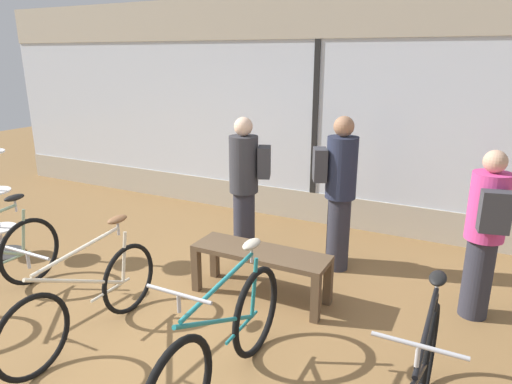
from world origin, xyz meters
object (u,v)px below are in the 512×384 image
at_px(customer_near_rack, 339,189).
at_px(display_bench, 260,259).
at_px(customer_by_window, 245,184).
at_px(customer_mid_floor, 485,231).
at_px(bicycle_right, 223,343).
at_px(bicycle_left, 88,299).

bearing_deg(customer_near_rack, display_bench, -115.86).
bearing_deg(customer_near_rack, customer_by_window, -169.38).
height_order(display_bench, customer_near_rack, customer_near_rack).
xyz_separation_m(display_bench, customer_mid_floor, (1.97, 0.60, 0.45)).
height_order(bicycle_right, customer_mid_floor, customer_mid_floor).
bearing_deg(bicycle_right, customer_mid_floor, 50.65).
height_order(bicycle_left, display_bench, bicycle_left).
bearing_deg(customer_mid_floor, bicycle_left, -147.21).
relative_size(bicycle_right, display_bench, 1.30).
xyz_separation_m(bicycle_left, display_bench, (1.00, 1.32, 0.03)).
distance_m(customer_near_rack, customer_mid_floor, 1.54).
height_order(display_bench, customer_by_window, customer_by_window).
xyz_separation_m(bicycle_left, customer_by_window, (0.41, 2.11, 0.54)).
distance_m(customer_near_rack, customer_by_window, 1.09).
bearing_deg(bicycle_right, display_bench, 105.49).
bearing_deg(bicycle_right, customer_by_window, 114.32).
bearing_deg(customer_mid_floor, bicycle_right, -129.35).
xyz_separation_m(display_bench, customer_by_window, (-0.59, 0.79, 0.51)).
bearing_deg(bicycle_right, bicycle_left, 178.69).
bearing_deg(bicycle_left, display_bench, 52.70).
height_order(customer_by_window, customer_mid_floor, customer_by_window).
height_order(bicycle_right, customer_by_window, customer_by_window).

